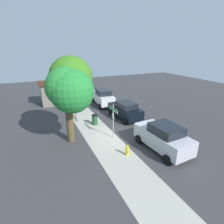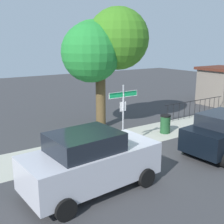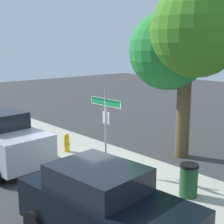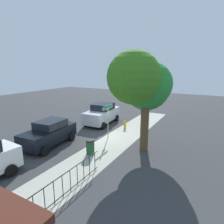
% 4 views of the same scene
% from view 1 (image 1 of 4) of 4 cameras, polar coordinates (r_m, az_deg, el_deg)
% --- Properties ---
extents(ground_plane, '(60.00, 60.00, 0.00)m').
position_cam_1_polar(ground_plane, '(15.04, 1.56, -7.65)').
color(ground_plane, '#38383A').
extents(sidewalk_strip, '(24.00, 2.60, 0.00)m').
position_cam_1_polar(sidewalk_strip, '(16.26, -5.70, -5.50)').
color(sidewalk_strip, '#ADAC9D').
rests_on(sidewalk_strip, ground_plane).
extents(street_sign, '(1.50, 0.07, 2.88)m').
position_cam_1_polar(street_sign, '(13.96, 0.38, -1.05)').
color(street_sign, '#9EA0A5').
rests_on(street_sign, ground_plane).
extents(shade_tree, '(4.63, 3.68, 6.47)m').
position_cam_1_polar(shade_tree, '(13.13, -13.37, 8.41)').
color(shade_tree, brown).
rests_on(shade_tree, ground_plane).
extents(car_silver, '(4.52, 2.34, 1.98)m').
position_cam_1_polar(car_silver, '(13.26, 16.05, -7.73)').
color(car_silver, '#B8B8C1').
rests_on(car_silver, ground_plane).
extents(car_black, '(4.27, 2.27, 1.78)m').
position_cam_1_polar(car_black, '(18.33, 4.26, 0.63)').
color(car_black, black).
rests_on(car_black, ground_plane).
extents(car_white, '(4.65, 2.21, 2.00)m').
position_cam_1_polar(car_white, '(22.72, -2.93, 4.78)').
color(car_white, silver).
rests_on(car_white, ground_plane).
extents(iron_fence, '(5.32, 0.04, 1.07)m').
position_cam_1_polar(iron_fence, '(20.28, -13.03, 1.07)').
color(iron_fence, black).
rests_on(iron_fence, ground_plane).
extents(utility_shed, '(3.15, 2.81, 2.84)m').
position_cam_1_polar(utility_shed, '(24.29, -19.01, 5.81)').
color(utility_shed, slate).
rests_on(utility_shed, ground_plane).
extents(fire_hydrant, '(0.42, 0.22, 0.78)m').
position_cam_1_polar(fire_hydrant, '(12.44, 4.89, -12.15)').
color(fire_hydrant, yellow).
rests_on(fire_hydrant, ground_plane).
extents(trash_bin, '(0.55, 0.55, 0.98)m').
position_cam_1_polar(trash_bin, '(17.03, -5.58, -2.45)').
color(trash_bin, '#1E4C28').
rests_on(trash_bin, ground_plane).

